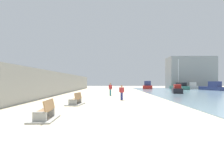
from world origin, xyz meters
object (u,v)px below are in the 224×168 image
object	(u,v)px
bench_far	(76,102)
boat_mid_bay	(212,87)
boat_far_left	(148,86)
bench_near	(45,115)
boat_distant	(177,89)
person_standing	(122,91)
boat_outer	(192,86)
boat_far_right	(179,87)
person_walking	(110,88)

from	to	relation	value
bench_far	boat_mid_bay	xyz separation A→B (m)	(24.31, 26.48, 0.48)
boat_far_left	bench_near	bearing A→B (deg)	-106.40
boat_distant	boat_far_left	distance (m)	18.43
person_standing	bench_near	bearing A→B (deg)	-111.74
boat_outer	boat_far_right	size ratio (longest dim) A/B	0.85
boat_distant	boat_mid_bay	distance (m)	14.30
boat_distant	boat_far_right	xyz separation A→B (m)	(5.30, 14.44, 0.10)
bench_far	boat_far_right	size ratio (longest dim) A/B	0.30
boat_distant	boat_far_left	world-z (taller)	boat_far_left
bench_far	boat_far_left	xyz separation A→B (m)	(11.97, 35.33, 0.53)
person_walking	boat_mid_bay	distance (m)	27.05
boat_far_right	person_walking	bearing A→B (deg)	-127.60
boat_outer	boat_far_left	size ratio (longest dim) A/B	1.02
person_standing	boat_distant	size ratio (longest dim) A/B	0.22
boat_outer	boat_far_left	world-z (taller)	boat_outer
bench_near	boat_far_left	xyz separation A→B (m)	(12.25, 41.62, 0.53)
boat_far_right	boat_mid_bay	world-z (taller)	boat_far_right
boat_distant	boat_mid_bay	xyz separation A→B (m)	(10.68, 9.50, 0.16)
bench_near	boat_mid_bay	world-z (taller)	boat_mid_bay
bench_far	boat_far_left	size ratio (longest dim) A/B	0.36
bench_far	person_standing	size ratio (longest dim) A/B	1.46
bench_far	boat_far_right	bearing A→B (deg)	58.92
boat_distant	boat_far_left	bearing A→B (deg)	95.16
bench_near	boat_distant	distance (m)	27.11
person_standing	boat_distant	xyz separation A→B (m)	(9.74, 12.81, -0.30)
bench_far	bench_near	bearing A→B (deg)	-92.59
bench_near	bench_far	distance (m)	6.30
boat_distant	bench_near	bearing A→B (deg)	-120.88
boat_far_left	boat_mid_bay	size ratio (longest dim) A/B	0.94
boat_distant	boat_far_left	xyz separation A→B (m)	(-1.66, 18.36, 0.21)
bench_far	boat_mid_bay	world-z (taller)	boat_mid_bay
person_walking	boat_mid_bay	bearing A→B (deg)	36.80
boat_distant	boat_far_left	size ratio (longest dim) A/B	1.14
boat_outer	boat_far_right	bearing A→B (deg)	-139.56
person_standing	boat_outer	size ratio (longest dim) A/B	0.24
boat_distant	person_standing	bearing A→B (deg)	-127.25
person_walking	boat_outer	distance (m)	32.72
boat_far_left	person_walking	bearing A→B (deg)	-110.40
bench_near	boat_distant	world-z (taller)	boat_distant
boat_far_left	boat_far_right	xyz separation A→B (m)	(6.96, -3.92, -0.11)
bench_far	boat_far_right	xyz separation A→B (m)	(18.93, 31.42, 0.42)
bench_near	boat_far_left	world-z (taller)	boat_far_left
bench_near	boat_mid_bay	size ratio (longest dim) A/B	0.33
person_standing	boat_far_right	world-z (taller)	boat_far_right
person_standing	boat_outer	bearing A→B (deg)	57.73
boat_distant	boat_far_right	bearing A→B (deg)	69.83
person_standing	boat_outer	xyz separation A→B (m)	(19.73, 31.24, -0.18)
boat_outer	boat_distant	distance (m)	20.96
bench_near	person_standing	distance (m)	11.27
boat_far_left	boat_mid_bay	distance (m)	15.19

